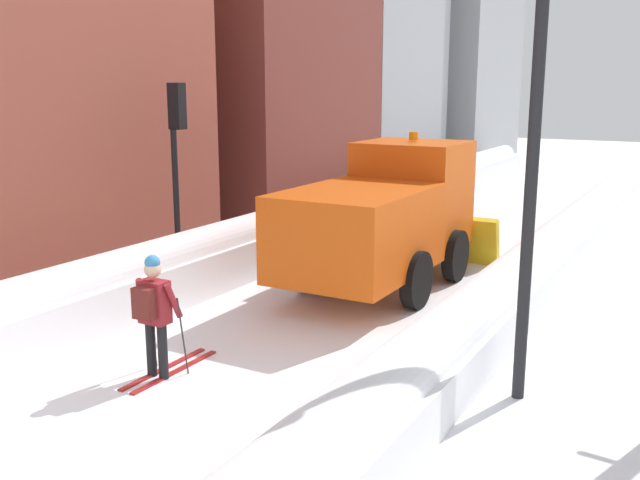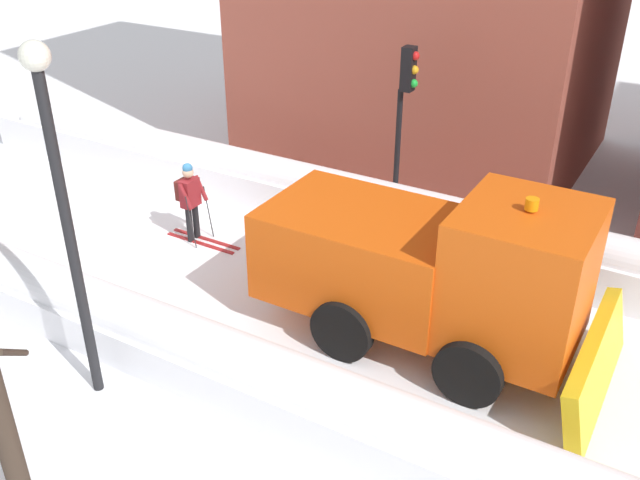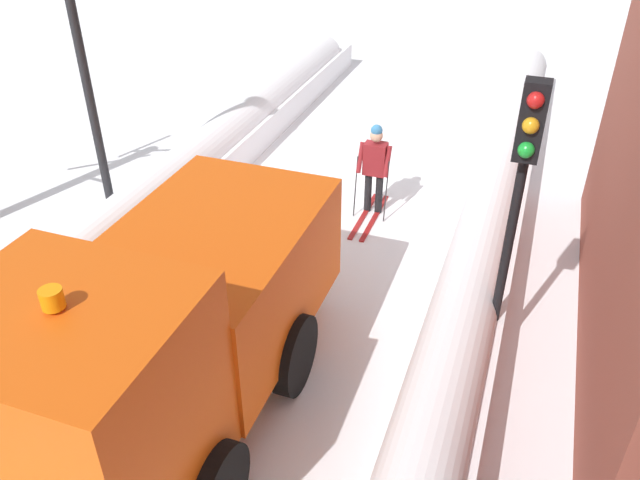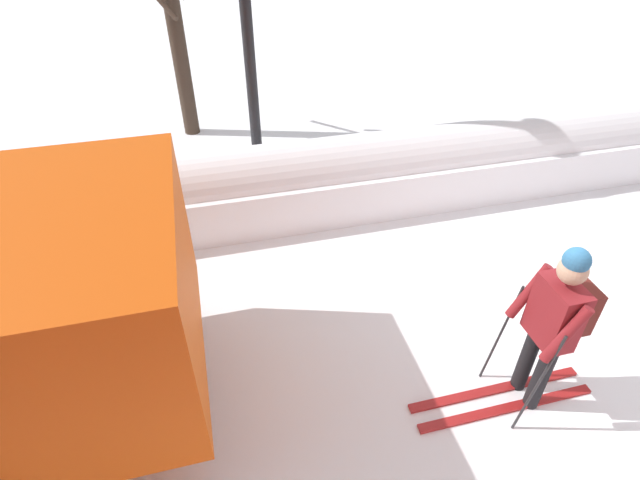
% 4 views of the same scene
% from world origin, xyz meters
% --- Properties ---
extents(plow_truck, '(3.20, 5.98, 3.12)m').
position_xyz_m(plow_truck, '(0.15, 6.54, 1.48)').
color(plow_truck, '#DB510F').
rests_on(plow_truck, ground).
extents(skier, '(0.62, 1.80, 1.81)m').
position_xyz_m(skier, '(-0.71, 0.57, 1.00)').
color(skier, black).
rests_on(skier, ground).
extents(traffic_light_pole, '(0.28, 0.42, 4.15)m').
position_xyz_m(traffic_light_pole, '(-3.36, 4.29, 2.92)').
color(traffic_light_pole, black).
rests_on(traffic_light_pole, ground).
extents(street_lamp, '(0.40, 0.40, 5.52)m').
position_xyz_m(street_lamp, '(3.97, 2.45, 3.47)').
color(street_lamp, black).
rests_on(street_lamp, ground).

